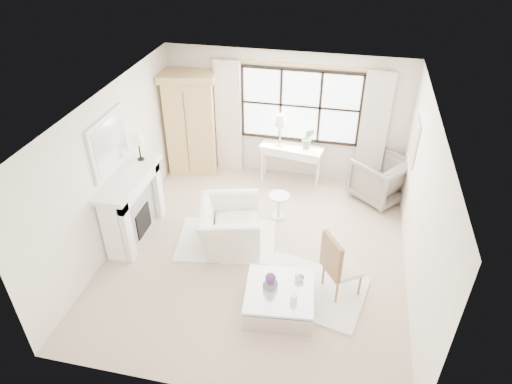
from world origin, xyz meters
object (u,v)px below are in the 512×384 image
club_armchair (229,226)px  coffee_table (279,299)px  armoire (191,123)px  console_table (291,163)px

club_armchair → coffee_table: size_ratio=1.07×
armoire → club_armchair: (1.44, -2.30, -0.76)m
console_table → coffee_table: console_table is taller
console_table → coffee_table: (0.39, -3.65, -0.22)m
armoire → coffee_table: armoire is taller
console_table → coffee_table: size_ratio=1.23×
armoire → club_armchair: size_ratio=1.90×
armoire → console_table: bearing=-11.0°
armoire → coffee_table: 4.53m
armoire → club_armchair: bearing=-69.8°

